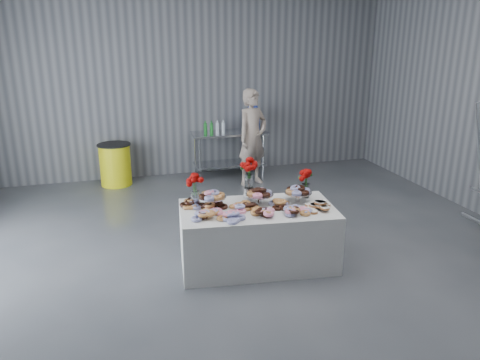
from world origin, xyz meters
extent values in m
plane|color=#3D3F45|center=(0.00, 0.00, 0.00)|extent=(9.00, 9.00, 0.00)
cube|color=slate|center=(0.00, 4.50, 2.00)|extent=(8.00, 0.04, 4.00)
cube|color=silver|center=(0.03, 0.32, 0.38)|extent=(2.00, 1.21, 0.75)
cube|color=silver|center=(0.66, 4.10, 0.88)|extent=(1.50, 0.60, 0.04)
cube|color=silver|center=(0.66, 4.10, 0.25)|extent=(1.40, 0.55, 0.03)
cylinder|color=silver|center=(0.01, 3.85, 0.43)|extent=(0.04, 0.04, 0.86)
cylinder|color=silver|center=(1.31, 3.85, 0.43)|extent=(0.04, 0.04, 0.86)
cylinder|color=silver|center=(0.01, 4.35, 0.43)|extent=(0.04, 0.04, 0.86)
cylinder|color=silver|center=(1.31, 4.35, 0.43)|extent=(0.04, 0.04, 0.86)
cylinder|color=silver|center=(-0.50, 0.53, 0.81)|extent=(0.06, 0.06, 0.12)
cylinder|color=silver|center=(-0.50, 0.53, 0.88)|extent=(0.36, 0.36, 0.01)
cylinder|color=silver|center=(0.10, 0.46, 0.81)|extent=(0.06, 0.06, 0.12)
cylinder|color=silver|center=(0.10, 0.46, 0.88)|extent=(0.36, 0.36, 0.01)
cylinder|color=silver|center=(0.60, 0.41, 0.81)|extent=(0.06, 0.06, 0.12)
cylinder|color=silver|center=(0.60, 0.41, 0.88)|extent=(0.36, 0.36, 0.01)
cylinder|color=white|center=(-0.68, 0.66, 0.84)|extent=(0.11, 0.11, 0.18)
cylinder|color=#1E5919|center=(-0.68, 0.66, 0.97)|extent=(0.04, 0.04, 0.18)
cylinder|color=white|center=(0.76, 0.54, 0.84)|extent=(0.11, 0.11, 0.18)
cylinder|color=#1E5919|center=(0.76, 0.54, 0.97)|extent=(0.04, 0.04, 0.18)
cylinder|color=silver|center=(0.02, 0.67, 0.82)|extent=(0.14, 0.14, 0.15)
cylinder|color=white|center=(0.02, 0.67, 0.99)|extent=(0.11, 0.11, 0.18)
cylinder|color=#1E5919|center=(0.02, 0.67, 1.12)|extent=(0.04, 0.04, 0.18)
cylinder|color=#4461E8|center=(1.16, 4.10, 1.10)|extent=(0.28, 0.28, 0.40)
sphere|color=#4461E8|center=(1.16, 4.10, 1.36)|extent=(0.20, 0.20, 0.20)
imported|color=#CC8C93|center=(0.94, 3.45, 0.91)|extent=(0.79, 0.67, 1.82)
cylinder|color=yellow|center=(-1.59, 4.10, 0.39)|extent=(0.58, 0.58, 0.78)
cylinder|color=black|center=(-1.59, 4.10, 0.79)|extent=(0.63, 0.63, 0.02)
camera|label=1|loc=(-1.66, -4.79, 2.85)|focal=35.00mm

